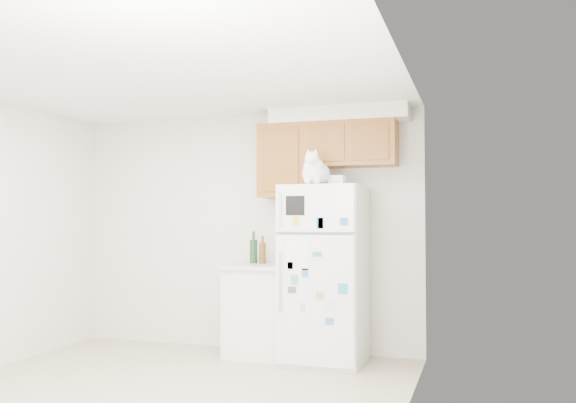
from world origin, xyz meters
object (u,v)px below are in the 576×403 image
at_px(refrigerator, 324,273).
at_px(base_counter, 260,310).
at_px(storage_box_back, 335,181).
at_px(storage_box_front, 337,180).
at_px(cat, 316,172).
at_px(bottle_amber, 263,250).
at_px(bottle_green, 254,247).

distance_m(refrigerator, base_counter, 0.79).
bearing_deg(refrigerator, storage_box_back, 14.13).
relative_size(base_counter, storage_box_back, 5.11).
relative_size(refrigerator, storage_box_front, 11.33).
height_order(storage_box_back, storage_box_front, storage_box_back).
xyz_separation_m(cat, bottle_amber, (-0.66, 0.36, -0.76)).
xyz_separation_m(cat, storage_box_front, (0.18, 0.11, -0.08)).
distance_m(refrigerator, bottle_amber, 0.75).
height_order(base_counter, bottle_amber, bottle_amber).
bearing_deg(base_counter, bottle_green, 131.86).
bearing_deg(bottle_green, base_counter, -48.14).
bearing_deg(base_counter, cat, -21.37).
relative_size(base_counter, bottle_amber, 3.19).
bearing_deg(base_counter, storage_box_front, -10.21).
distance_m(refrigerator, bottle_green, 0.87).
xyz_separation_m(refrigerator, base_counter, (-0.69, 0.07, -0.39)).
distance_m(cat, storage_box_back, 0.26).
bearing_deg(storage_box_back, cat, -137.83).
bearing_deg(bottle_amber, refrigerator, -14.32).
relative_size(base_counter, cat, 1.94).
bearing_deg(storage_box_front, base_counter, 174.76).
relative_size(base_counter, bottle_green, 2.76).
height_order(cat, storage_box_back, cat).
xyz_separation_m(base_counter, cat, (0.65, -0.26, 1.36)).
bearing_deg(storage_box_front, refrigerator, 157.41).
height_order(base_counter, cat, cat).
bearing_deg(refrigerator, bottle_amber, 165.68).
relative_size(refrigerator, bottle_green, 5.10).
height_order(cat, storage_box_front, cat).
relative_size(cat, storage_box_back, 2.64).
distance_m(storage_box_back, bottle_amber, 1.07).
bearing_deg(refrigerator, storage_box_front, -27.56).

